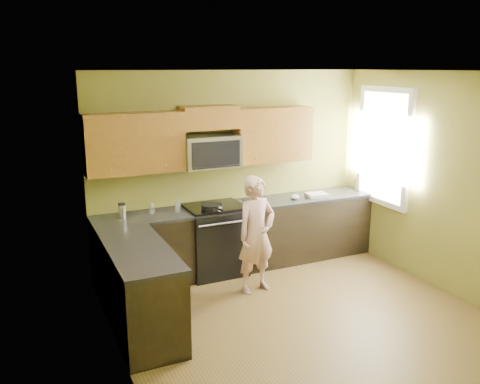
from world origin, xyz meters
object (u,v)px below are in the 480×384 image
frying_pan (212,209)px  butter_tub (248,205)px  stove (215,239)px  travel_mug (122,218)px  woman (256,234)px  microwave (211,167)px

frying_pan → butter_tub: bearing=-3.1°
stove → travel_mug: (-1.22, 0.02, 0.45)m
woman → frying_pan: (-0.35, 0.61, 0.21)m
woman → travel_mug: bearing=142.2°
stove → woman: woman is taller
microwave → frying_pan: microwave is taller
microwave → woman: 1.14m
stove → butter_tub: (0.45, -0.07, 0.45)m
butter_tub → stove: bearing=171.3°
microwave → woman: size_ratio=0.52×
stove → frying_pan: bearing=-126.7°
microwave → travel_mug: microwave is taller
microwave → butter_tub: 0.72m
microwave → travel_mug: bearing=-175.3°
woman → travel_mug: size_ratio=7.64×
woman → frying_pan: size_ratio=3.10×
microwave → frying_pan: 0.57m
microwave → travel_mug: 1.33m
frying_pan → microwave: bearing=61.0°
travel_mug → stove: bearing=-1.1°
stove → frying_pan: 0.50m
travel_mug → microwave: bearing=4.7°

